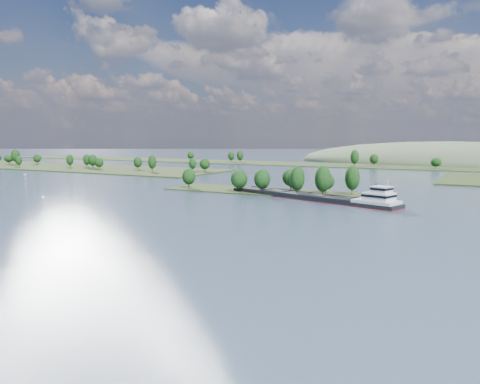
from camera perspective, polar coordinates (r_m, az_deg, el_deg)
The scene contains 7 objects.
ground at distance 178.65m, azimuth -5.39°, elevation -2.00°, with size 1800.00×1800.00×0.00m, color #334358.
tree_island at distance 225.84m, azimuth 4.57°, elevation 0.96°, with size 100.00×30.11×15.20m.
left_bank at distance 435.54m, azimuth -20.41°, elevation 2.92°, with size 300.00×80.00×15.93m.
back_shoreline at distance 436.79m, azimuth 16.33°, elevation 3.05°, with size 900.00×60.00×16.08m.
hill_west at distance 528.93m, azimuth 24.14°, elevation 3.28°, with size 320.00×160.00×44.00m, color #48593D.
cargo_barge at distance 202.02m, azimuth 9.66°, elevation -0.63°, with size 83.69×35.15×11.45m.
motorboat at distance 349.07m, azimuth -24.71°, elevation 1.89°, with size 2.07×5.50×2.13m, color silver.
Camera 1 is at (97.98, -26.85, 27.35)m, focal length 35.00 mm.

